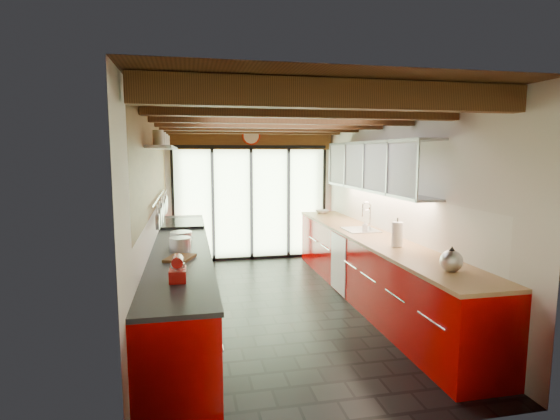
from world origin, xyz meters
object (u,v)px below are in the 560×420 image
object	(u,v)px
stand_mixer	(178,270)
bowl	(322,212)
kettle	(451,260)
paper_towel	(397,235)
soap_bottle	(365,227)

from	to	relation	value
stand_mixer	bowl	xyz separation A→B (m)	(2.54, 3.88, -0.06)
kettle	paper_towel	xyz separation A→B (m)	(0.00, 1.11, 0.04)
bowl	paper_towel	bearing A→B (deg)	-90.00
kettle	paper_towel	size ratio (longest dim) A/B	0.75
stand_mixer	kettle	xyz separation A→B (m)	(2.54, -0.22, 0.02)
soap_bottle	bowl	xyz separation A→B (m)	(0.00, 2.02, -0.06)
kettle	bowl	xyz separation A→B (m)	(0.00, 4.11, -0.08)
kettle	soap_bottle	world-z (taller)	kettle
soap_bottle	stand_mixer	bearing A→B (deg)	-143.82
soap_bottle	bowl	distance (m)	2.02
stand_mixer	paper_towel	world-z (taller)	paper_towel
kettle	paper_towel	distance (m)	1.11
paper_towel	soap_bottle	bearing A→B (deg)	90.00
kettle	bowl	distance (m)	4.11
kettle	paper_towel	world-z (taller)	paper_towel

